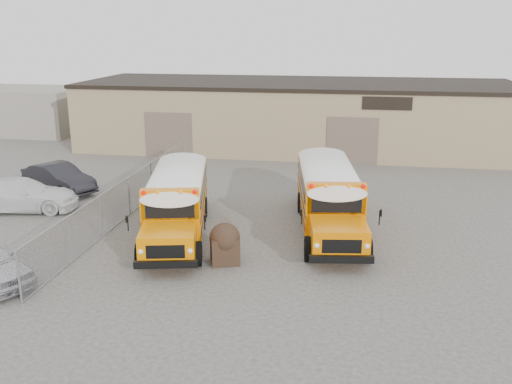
% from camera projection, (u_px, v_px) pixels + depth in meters
% --- Properties ---
extents(ground, '(120.00, 120.00, 0.00)m').
position_uv_depth(ground, '(245.00, 246.00, 22.62)').
color(ground, '#484542').
rests_on(ground, ground).
extents(warehouse, '(30.20, 10.20, 4.67)m').
position_uv_depth(warehouse, '(297.00, 114.00, 40.89)').
color(warehouse, '#897554').
rests_on(warehouse, ground).
extents(chainlink_fence, '(0.07, 18.07, 1.81)m').
position_uv_depth(chainlink_fence, '(129.00, 196.00, 26.19)').
color(chainlink_fence, gray).
rests_on(chainlink_fence, ground).
extents(distant_building_left, '(8.00, 6.00, 3.60)m').
position_uv_depth(distant_building_left, '(31.00, 111.00, 46.53)').
color(distant_building_left, gray).
rests_on(distant_building_left, ground).
extents(school_bus_left, '(4.07, 9.27, 2.64)m').
position_uv_depth(school_bus_left, '(186.00, 166.00, 29.14)').
color(school_bus_left, orange).
rests_on(school_bus_left, ground).
extents(school_bus_right, '(3.57, 9.57, 2.74)m').
position_uv_depth(school_bus_right, '(319.00, 162.00, 29.89)').
color(school_bus_right, orange).
rests_on(school_bus_right, ground).
extents(tarp_bundle, '(1.26, 1.20, 1.54)m').
position_uv_depth(tarp_bundle, '(225.00, 243.00, 20.84)').
color(tarp_bundle, black).
rests_on(tarp_bundle, ground).
extents(car_white, '(5.58, 3.10, 1.53)m').
position_uv_depth(car_white, '(21.00, 195.00, 26.91)').
color(car_white, silver).
rests_on(car_white, ground).
extents(car_dark, '(4.77, 3.48, 1.50)m').
position_uv_depth(car_dark, '(59.00, 178.00, 29.90)').
color(car_dark, black).
rests_on(car_dark, ground).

